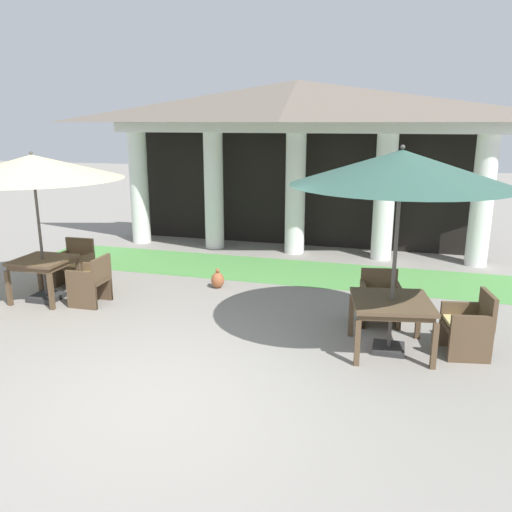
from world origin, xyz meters
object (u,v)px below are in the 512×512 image
object	(u,v)px
patio_chair_near_foreground_north	(380,299)
patio_chair_mid_left_east	(91,281)
patio_umbrella_mid_left	(33,168)
patio_table_mid_left	(43,264)
patio_table_near_foreground	(391,306)
patio_chair_near_foreground_east	(469,326)
patio_chair_mid_left_north	(75,264)
terracotta_urn	(218,280)
patio_umbrella_near_foreground	(401,169)

from	to	relation	value
patio_chair_near_foreground_north	patio_chair_mid_left_east	world-z (taller)	patio_chair_mid_left_east
patio_umbrella_mid_left	patio_chair_mid_left_east	world-z (taller)	patio_umbrella_mid_left
patio_table_mid_left	patio_table_near_foreground	bearing A→B (deg)	-4.93
patio_chair_near_foreground_east	patio_table_mid_left	xyz separation A→B (m)	(-6.98, 0.33, 0.24)
patio_table_near_foreground	patio_chair_mid_left_north	world-z (taller)	patio_chair_mid_left_north
patio_table_near_foreground	patio_chair_mid_left_east	bearing A→B (deg)	173.88
patio_chair_near_foreground_north	patio_table_mid_left	bearing A→B (deg)	-5.35
terracotta_urn	patio_table_near_foreground	bearing A→B (deg)	-31.42
patio_chair_near_foreground_east	patio_chair_mid_left_north	size ratio (longest dim) A/B	1.01
patio_chair_mid_left_east	terracotta_urn	distance (m)	2.31
patio_table_mid_left	patio_chair_mid_left_east	bearing A→B (deg)	1.62
patio_chair_mid_left_north	patio_chair_mid_left_east	bearing A→B (deg)	134.81
patio_chair_mid_left_east	patio_chair_mid_left_north	bearing A→B (deg)	44.81
patio_chair_near_foreground_north	patio_chair_mid_left_north	world-z (taller)	patio_chair_mid_left_north
patio_chair_near_foreground_east	patio_table_mid_left	world-z (taller)	patio_chair_near_foreground_east
patio_umbrella_near_foreground	terracotta_urn	size ratio (longest dim) A/B	7.37
patio_umbrella_near_foreground	patio_umbrella_mid_left	bearing A→B (deg)	175.07
patio_chair_mid_left_east	patio_chair_near_foreground_north	bearing A→B (deg)	-85.95
patio_table_near_foreground	patio_umbrella_mid_left	xyz separation A→B (m)	(-5.95, 0.51, 1.68)
patio_chair_near_foreground_east	patio_table_mid_left	bearing A→B (deg)	76.95
patio_table_near_foreground	patio_umbrella_near_foreground	world-z (taller)	patio_umbrella_near_foreground
patio_umbrella_near_foreground	terracotta_urn	bearing A→B (deg)	148.58
patio_chair_mid_left_north	patio_chair_near_foreground_east	bearing A→B (deg)	168.22
patio_chair_near_foreground_east	patio_chair_near_foreground_north	bearing A→B (deg)	45.14
patio_table_near_foreground	patio_chair_mid_left_east	xyz separation A→B (m)	(-5.03, 0.54, -0.24)
patio_table_mid_left	patio_umbrella_near_foreground	bearing A→B (deg)	-4.93
patio_chair_near_foreground_north	terracotta_urn	world-z (taller)	patio_chair_near_foreground_north
patio_table_near_foreground	patio_table_mid_left	size ratio (longest dim) A/B	1.30
patio_chair_near_foreground_north	patio_chair_mid_left_north	bearing A→B (deg)	-14.54
patio_table_near_foreground	patio_chair_near_foreground_north	world-z (taller)	patio_chair_near_foreground_north
patio_umbrella_near_foreground	terracotta_urn	xyz separation A→B (m)	(-3.24, 1.98, -2.35)
patio_table_near_foreground	patio_umbrella_mid_left	bearing A→B (deg)	175.07
patio_umbrella_near_foreground	patio_chair_near_foreground_east	world-z (taller)	patio_umbrella_near_foreground
patio_chair_near_foreground_north	patio_chair_near_foreground_east	bearing A→B (deg)	135.14
patio_table_mid_left	patio_umbrella_mid_left	distance (m)	1.68
patio_umbrella_mid_left	patio_chair_near_foreground_east	bearing A→B (deg)	-2.67
patio_table_near_foreground	patio_chair_mid_left_north	bearing A→B (deg)	166.44
terracotta_urn	patio_chair_mid_left_east	bearing A→B (deg)	-141.25
patio_chair_near_foreground_east	patio_table_near_foreground	bearing A→B (deg)	90.00
patio_chair_mid_left_north	patio_umbrella_near_foreground	bearing A→B (deg)	164.81
patio_umbrella_near_foreground	patio_chair_near_foreground_east	distance (m)	2.35
patio_chair_near_foreground_north	patio_chair_mid_left_north	distance (m)	5.81
patio_umbrella_near_foreground	patio_chair_mid_left_north	world-z (taller)	patio_umbrella_near_foreground
terracotta_urn	patio_chair_near_foreground_north	bearing A→B (deg)	-17.42
patio_chair_near_foreground_east	patio_chair_mid_left_north	distance (m)	7.11
patio_chair_near_foreground_north	terracotta_urn	xyz separation A→B (m)	(-3.05, 0.96, -0.24)
patio_chair_near_foreground_north	patio_table_mid_left	world-z (taller)	patio_chair_near_foreground_north
patio_chair_mid_left_east	patio_chair_near_foreground_east	bearing A→B (deg)	-94.95
patio_table_near_foreground	patio_chair_near_foreground_east	xyz separation A→B (m)	(1.03, 0.19, -0.25)
patio_chair_near_foreground_north	patio_chair_mid_left_east	distance (m)	4.87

